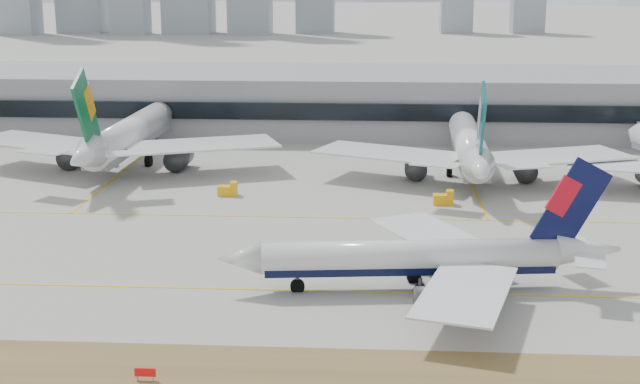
# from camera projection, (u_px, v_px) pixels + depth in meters

# --- Properties ---
(ground) EXTENTS (3000.00, 3000.00, 0.00)m
(ground) POSITION_uv_depth(u_px,v_px,m) (271.00, 277.00, 121.33)
(ground) COLOR #A29E97
(ground) RESTS_ON ground
(taxiing_airliner) EXTENTS (52.93, 45.74, 17.78)m
(taxiing_airliner) POSITION_uv_depth(u_px,v_px,m) (424.00, 258.00, 115.59)
(taxiing_airliner) COLOR white
(taxiing_airliner) RESTS_ON ground
(widebody_eva) EXTENTS (67.03, 65.43, 23.89)m
(widebody_eva) POSITION_uv_depth(u_px,v_px,m) (127.00, 137.00, 186.78)
(widebody_eva) COLOR white
(widebody_eva) RESTS_ON ground
(widebody_cathay) EXTENTS (63.25, 61.76, 22.54)m
(widebody_cathay) POSITION_uv_depth(u_px,v_px,m) (470.00, 148.00, 177.12)
(widebody_cathay) COLOR white
(widebody_cathay) RESTS_ON ground
(terminal) EXTENTS (280.00, 43.10, 15.00)m
(terminal) POSITION_uv_depth(u_px,v_px,m) (322.00, 100.00, 230.62)
(terminal) COLOR gray
(terminal) RESTS_ON ground
(hold_sign_left) EXTENTS (2.20, 0.15, 1.35)m
(hold_sign_left) POSITION_uv_depth(u_px,v_px,m) (145.00, 373.00, 90.71)
(hold_sign_left) COLOR red
(hold_sign_left) RESTS_ON ground
(gse_b) EXTENTS (3.55, 2.00, 2.60)m
(gse_b) POSITION_uv_depth(u_px,v_px,m) (228.00, 190.00, 164.42)
(gse_b) COLOR #FFB30D
(gse_b) RESTS_ON ground
(gse_c) EXTENTS (3.55, 2.00, 2.60)m
(gse_c) POSITION_uv_depth(u_px,v_px,m) (444.00, 199.00, 158.24)
(gse_c) COLOR #FFB30D
(gse_c) RESTS_ON ground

